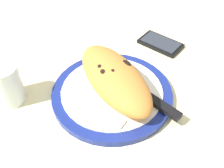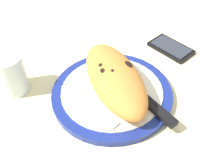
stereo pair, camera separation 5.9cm
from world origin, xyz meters
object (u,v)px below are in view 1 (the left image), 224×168
(fork, at_px, (97,111))
(knife, at_px, (150,99))
(water_glass, at_px, (7,86))
(plate, at_px, (112,93))
(smartphone, at_px, (160,43))
(calzone, at_px, (114,77))

(fork, bearing_deg, knife, 64.57)
(knife, relative_size, water_glass, 2.32)
(plate, xyz_separation_m, fork, (0.03, -0.06, 0.01))
(knife, bearing_deg, smartphone, 126.62)
(fork, distance_m, smartphone, 0.31)
(knife, distance_m, water_glass, 0.31)
(water_glass, bearing_deg, plate, 52.16)
(plate, bearing_deg, knife, 29.65)
(knife, bearing_deg, calzone, -155.34)
(smartphone, height_order, water_glass, water_glass)
(calzone, xyz_separation_m, knife, (0.08, 0.04, -0.03))
(fork, distance_m, water_glass, 0.20)
(water_glass, bearing_deg, calzone, 53.69)
(knife, relative_size, smartphone, 1.73)
(calzone, bearing_deg, smartphone, 105.04)
(calzone, height_order, fork, calzone)
(calzone, height_order, knife, calzone)
(plate, height_order, water_glass, water_glass)
(calzone, xyz_separation_m, fork, (0.03, -0.07, -0.03))
(plate, height_order, fork, fork)
(smartphone, bearing_deg, water_glass, -100.72)
(knife, bearing_deg, fork, -115.43)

